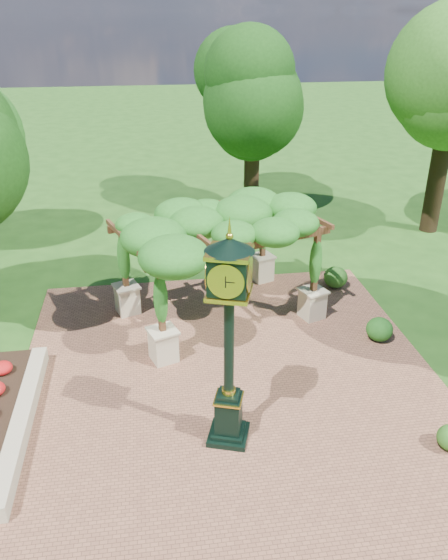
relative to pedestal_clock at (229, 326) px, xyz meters
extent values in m
plane|color=#1E4714|center=(0.34, 0.45, -2.71)|extent=(120.00, 120.00, 0.00)
cube|color=brown|center=(0.34, 1.45, -2.69)|extent=(10.00, 12.00, 0.04)
cube|color=#C6B793|center=(-4.26, 0.95, -2.51)|extent=(0.35, 5.00, 0.40)
cube|color=black|center=(0.00, 0.00, -2.61)|extent=(1.01, 1.01, 0.12)
cube|color=black|center=(0.00, 0.00, -2.08)|extent=(0.63, 0.63, 0.89)
cube|color=gold|center=(0.00, 0.00, -1.68)|extent=(0.70, 0.70, 0.04)
cylinder|color=black|center=(0.00, 0.00, -0.39)|extent=(0.25, 0.25, 2.28)
cube|color=black|center=(0.00, 0.00, 1.10)|extent=(0.88, 0.88, 0.69)
cylinder|color=beige|center=(-0.11, -0.33, 1.10)|extent=(0.57, 0.22, 0.60)
cone|color=black|center=(0.00, 0.00, 1.64)|extent=(1.13, 1.13, 0.25)
sphere|color=gold|center=(0.00, 0.00, 1.79)|extent=(0.14, 0.14, 0.14)
cube|color=beige|center=(-1.19, 3.01, -2.26)|extent=(0.76, 0.76, 0.82)
cube|color=#55331D|center=(-1.19, 3.01, -0.96)|extent=(0.19, 0.19, 1.69)
cube|color=beige|center=(3.12, 4.55, -2.26)|extent=(0.76, 0.76, 0.82)
cube|color=#55331D|center=(3.12, 4.55, -0.96)|extent=(0.19, 0.19, 1.69)
cube|color=beige|center=(-2.11, 5.59, -2.26)|extent=(0.76, 0.76, 0.82)
cube|color=#55331D|center=(-2.11, 5.59, -0.96)|extent=(0.19, 0.19, 1.69)
cube|color=beige|center=(2.20, 7.13, -2.26)|extent=(0.76, 0.76, 0.82)
cube|color=#55331D|center=(2.20, 7.13, -0.96)|extent=(0.19, 0.19, 1.69)
cube|color=#55331D|center=(0.97, 3.78, -0.04)|extent=(5.04, 1.90, 0.20)
cube|color=#55331D|center=(0.05, 6.36, -0.04)|extent=(5.04, 1.90, 0.20)
ellipsoid|color=#22611B|center=(0.51, 5.07, 0.21)|extent=(6.10, 4.88, 0.91)
cube|color=gray|center=(-0.15, 9.01, -2.67)|extent=(0.55, 0.55, 0.09)
cylinder|color=gray|center=(-0.15, 9.01, -2.26)|extent=(0.28, 0.28, 0.82)
cylinder|color=gray|center=(-0.15, 9.01, -1.83)|extent=(0.52, 0.52, 0.05)
ellipsoid|color=#1D5417|center=(4.55, 3.11, -2.36)|extent=(0.93, 0.93, 0.64)
ellipsoid|color=#2C611C|center=(4.41, 6.28, -2.33)|extent=(0.87, 0.87, 0.68)
cylinder|color=#342315|center=(3.30, 14.71, -1.34)|extent=(0.67, 0.67, 2.74)
ellipsoid|color=#13370D|center=(3.30, 14.71, 2.19)|extent=(4.29, 4.29, 4.32)
cylinder|color=black|center=(9.83, 10.69, -1.08)|extent=(0.68, 0.68, 3.27)
camera|label=1|loc=(-1.36, -8.58, 5.26)|focal=35.00mm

